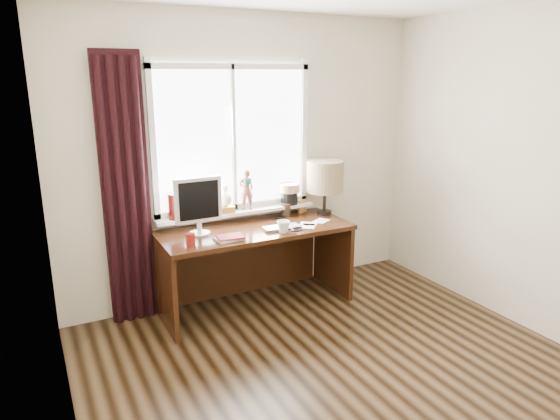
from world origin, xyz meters
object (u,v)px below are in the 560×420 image
monitor (198,202)px  mug (283,226)px  desk (251,251)px  table_lamp (325,177)px  laptop (282,227)px  red_cup (191,240)px

monitor → mug: bearing=-23.9°
mug → monitor: (-0.65, 0.29, 0.22)m
desk → monitor: 0.72m
table_lamp → laptop: bearing=-157.3°
red_cup → desk: bearing=23.9°
mug → table_lamp: size_ratio=0.21×
laptop → monitor: 0.76m
mug → monitor: 0.75m
mug → red_cup: size_ratio=1.12×
laptop → mug: 0.12m
desk → mug: bearing=-64.5°
laptop → red_cup: bearing=-172.8°
mug → desk: 0.47m
laptop → red_cup: size_ratio=3.29×
laptop → table_lamp: bearing=26.2°
mug → table_lamp: bearing=28.9°
laptop → desk: size_ratio=0.19×
laptop → mug: size_ratio=2.94×
desk → monitor: bearing=-175.0°
red_cup → desk: (0.65, 0.29, -0.29)m
mug → desk: size_ratio=0.07×
monitor → red_cup: bearing=-122.5°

